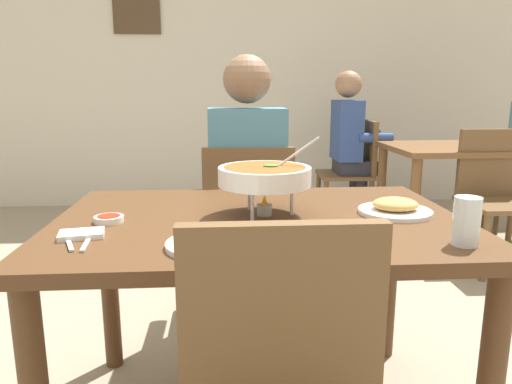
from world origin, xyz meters
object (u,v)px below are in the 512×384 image
(dining_table_main, at_px, (259,248))
(chair_diner_main, at_px, (248,225))
(diner_main, at_px, (247,176))
(sauce_dish, at_px, (109,219))
(chair_bg_right, at_px, (495,190))
(patron_bg_middle, at_px, (351,139))
(dining_table_far, at_px, (456,163))
(rice_plate, at_px, (211,240))
(chair_bg_middle, at_px, (355,166))
(appetizer_plate, at_px, (395,208))
(curry_bowl, at_px, (265,176))
(drink_glass, at_px, (466,224))

(dining_table_main, xyz_separation_m, chair_diner_main, (-0.00, 0.74, -0.13))
(diner_main, bearing_deg, sauce_dish, -120.31)
(chair_bg_right, height_order, patron_bg_middle, patron_bg_middle)
(sauce_dish, relative_size, dining_table_far, 0.09)
(dining_table_main, height_order, rice_plate, rice_plate)
(chair_bg_middle, xyz_separation_m, chair_bg_right, (0.64, -1.05, 0.00))
(rice_plate, height_order, sauce_dish, rice_plate)
(chair_diner_main, distance_m, diner_main, 0.24)
(rice_plate, bearing_deg, diner_main, 82.10)
(rice_plate, height_order, chair_bg_right, chair_bg_right)
(appetizer_plate, height_order, sauce_dish, appetizer_plate)
(dining_table_main, bearing_deg, sauce_dish, -176.02)
(diner_main, bearing_deg, dining_table_main, -90.00)
(dining_table_main, xyz_separation_m, dining_table_far, (1.62, 1.91, -0.03))
(dining_table_far, bearing_deg, sauce_dish, -137.17)
(dining_table_far, height_order, patron_bg_middle, patron_bg_middle)
(diner_main, height_order, chair_bg_middle, diner_main)
(rice_plate, distance_m, chair_bg_middle, 3.03)
(rice_plate, relative_size, sauce_dish, 2.67)
(curry_bowl, relative_size, appetizer_plate, 1.39)
(chair_diner_main, xyz_separation_m, chair_bg_right, (1.66, 0.70, 0.00))
(chair_bg_middle, relative_size, chair_bg_right, 1.00)
(dining_table_main, bearing_deg, rice_plate, -116.79)
(chair_diner_main, distance_m, chair_bg_middle, 2.03)
(dining_table_main, relative_size, appetizer_plate, 5.43)
(chair_diner_main, bearing_deg, dining_table_far, 35.75)
(chair_diner_main, xyz_separation_m, patron_bg_middle, (0.97, 1.74, 0.24))
(curry_bowl, distance_m, dining_table_far, 2.49)
(sauce_dish, bearing_deg, chair_diner_main, 58.63)
(sauce_dish, xyz_separation_m, chair_bg_middle, (1.50, 2.52, -0.25))
(sauce_dish, bearing_deg, diner_main, 59.69)
(sauce_dish, distance_m, chair_bg_right, 2.60)
(rice_plate, height_order, dining_table_far, rice_plate)
(dining_table_far, bearing_deg, dining_table_main, -130.39)
(rice_plate, bearing_deg, chair_diner_main, 81.85)
(chair_bg_right, distance_m, patron_bg_middle, 1.27)
(rice_plate, bearing_deg, curry_bowl, 61.95)
(dining_table_main, bearing_deg, chair_bg_middle, 67.56)
(appetizer_plate, xyz_separation_m, patron_bg_middle, (0.52, 2.47, -0.02))
(rice_plate, bearing_deg, appetizer_plate, 26.46)
(curry_bowl, height_order, patron_bg_middle, patron_bg_middle)
(sauce_dish, xyz_separation_m, drink_glass, (0.99, -0.29, 0.05))
(drink_glass, bearing_deg, patron_bg_middle, 80.79)
(dining_table_main, distance_m, chair_diner_main, 0.75)
(appetizer_plate, height_order, chair_bg_right, chair_bg_right)
(rice_plate, height_order, patron_bg_middle, patron_bg_middle)
(curry_bowl, height_order, chair_bg_right, curry_bowl)
(sauce_dish, relative_size, drink_glass, 0.69)
(chair_bg_middle, bearing_deg, chair_diner_main, -120.43)
(diner_main, bearing_deg, chair_diner_main, -90.00)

